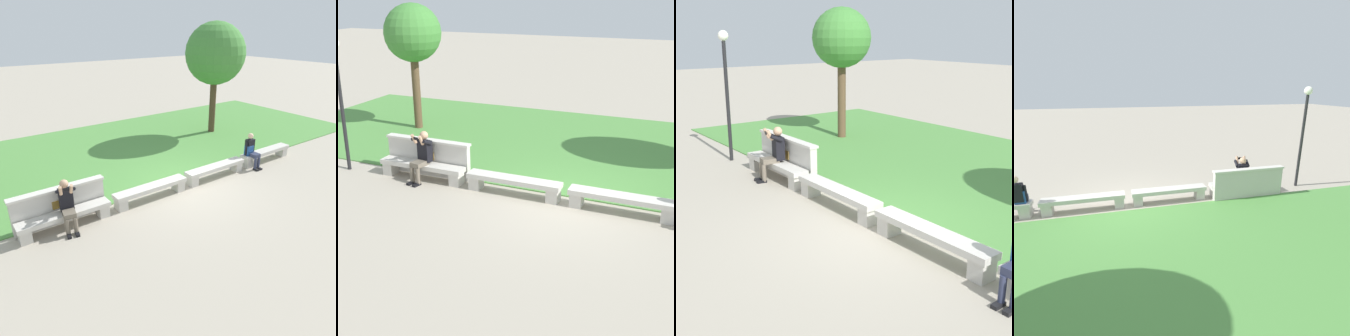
{
  "view_description": "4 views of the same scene",
  "coord_description": "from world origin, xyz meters",
  "views": [
    {
      "loc": [
        -5.93,
        -7.29,
        4.77
      ],
      "look_at": [
        -0.83,
        -0.2,
        0.96
      ],
      "focal_mm": 35.0,
      "sensor_mm": 36.0,
      "label": 1
    },
    {
      "loc": [
        2.62,
        -9.71,
        4.73
      ],
      "look_at": [
        -1.47,
        -0.07,
        0.7
      ],
      "focal_mm": 50.0,
      "sensor_mm": 36.0,
      "label": 2
    },
    {
      "loc": [
        6.04,
        -5.34,
        3.53
      ],
      "look_at": [
        -0.87,
        -0.15,
        1.0
      ],
      "focal_mm": 50.0,
      "sensor_mm": 36.0,
      "label": 3
    },
    {
      "loc": [
        0.28,
        7.63,
        3.58
      ],
      "look_at": [
        -1.76,
        -0.15,
        1.05
      ],
      "focal_mm": 28.0,
      "sensor_mm": 36.0,
      "label": 4
    }
  ],
  "objects": [
    {
      "name": "backrest_wall_with_plaque",
      "position": [
        -3.89,
        0.34,
        0.52
      ],
      "size": [
        2.47,
        0.24,
        1.01
      ],
      "color": "beige",
      "rests_on": "ground"
    },
    {
      "name": "tree_left_background",
      "position": [
        -6.66,
        4.1,
        3.28
      ],
      "size": [
        1.94,
        1.94,
        4.31
      ],
      "color": "brown",
      "rests_on": "ground"
    },
    {
      "name": "ground_plane",
      "position": [
        0.0,
        0.0,
        0.0
      ],
      "size": [
        80.0,
        80.0,
        0.0
      ],
      "primitive_type": "plane",
      "color": "#A89E8C"
    },
    {
      "name": "person_photographer",
      "position": [
        -3.82,
        -0.08,
        0.74
      ],
      "size": [
        0.52,
        0.77,
        1.32
      ],
      "color": "black",
      "rests_on": "ground"
    },
    {
      "name": "bench_mid",
      "position": [
        1.3,
        0.0,
        0.31
      ],
      "size": [
        2.39,
        0.4,
        0.45
      ],
      "color": "beige",
      "rests_on": "ground"
    },
    {
      "name": "bench_main",
      "position": [
        -3.89,
        0.0,
        0.31
      ],
      "size": [
        2.39,
        0.4,
        0.45
      ],
      "color": "beige",
      "rests_on": "ground"
    },
    {
      "name": "bench_near",
      "position": [
        -1.3,
        0.0,
        0.31
      ],
      "size": [
        2.39,
        0.4,
        0.45
      ],
      "color": "beige",
      "rests_on": "ground"
    },
    {
      "name": "lamp_post",
      "position": [
        -6.18,
        -0.18,
        2.36
      ],
      "size": [
        0.28,
        0.28,
        3.57
      ],
      "color": "black",
      "rests_on": "ground"
    },
    {
      "name": "grass_strip",
      "position": [
        0.0,
        4.38,
        0.01
      ],
      "size": [
        22.17,
        8.0,
        0.03
      ],
      "primitive_type": "cube",
      "color": "#518E42",
      "rests_on": "ground"
    }
  ]
}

